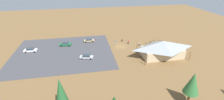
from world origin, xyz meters
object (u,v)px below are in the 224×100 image
pine_mideast (193,83)px  car_green_mid_lot (65,44)px  bike_pavilion (163,48)px  bicycle_teal_mid_cluster (154,41)px  bicycle_blue_lone_east (151,42)px  car_silver_far_end (87,57)px  bicycle_purple_yard_front (160,41)px  bicycle_green_edge_south (163,44)px  bicycle_red_yard_left (156,42)px  lot_sign (115,43)px  pine_midwest (61,91)px  visitor_at_bikes (140,44)px  bicycle_orange_lone_west (148,46)px  bicycle_silver_back_row (159,44)px  car_tan_aisle_side (89,40)px  bicycle_black_yard_right (154,44)px  trash_bin (122,40)px  visitor_crossing_yard (128,42)px  bicycle_white_edge_north (147,43)px  car_white_back_corner (31,50)px  bicycle_yellow_near_sign (163,46)px

pine_mideast → car_green_mid_lot: size_ratio=1.69×
bike_pavilion → bicycle_teal_mid_cluster: size_ratio=10.12×
bicycle_blue_lone_east → bicycle_teal_mid_cluster: bearing=-156.8°
bike_pavilion → car_silver_far_end: bearing=-7.1°
bicycle_purple_yard_front → bicycle_teal_mid_cluster: bicycle_purple_yard_front is taller
pine_mideast → car_silver_far_end: 33.53m
bicycle_green_edge_south → bicycle_red_yard_left: bearing=-37.0°
lot_sign → pine_midwest: pine_midwest is taller
bike_pavilion → lot_sign: (14.32, -11.66, -1.85)m
lot_sign → visitor_at_bikes: lot_sign is taller
bicycle_orange_lone_west → bicycle_silver_back_row: bicycle_silver_back_row is taller
bicycle_blue_lone_east → lot_sign: bearing=1.9°
pine_mideast → car_tan_aisle_side: 44.74m
bicycle_purple_yard_front → bicycle_green_edge_south: (-0.07, 3.14, 0.01)m
bicycle_blue_lone_east → car_silver_far_end: size_ratio=0.29×
bicycle_blue_lone_east → pine_mideast: bearing=81.2°
bicycle_red_yard_left → bicycle_black_yard_right: bearing=47.1°
pine_midwest → bicycle_purple_yard_front: 49.28m
bicycle_blue_lone_east → bicycle_teal_mid_cluster: bicycle_blue_lone_east is taller
bicycle_purple_yard_front → car_green_mid_lot: 39.45m
bicycle_black_yard_right → bicycle_green_edge_south: bicycle_green_edge_south is taller
trash_bin → visitor_crossing_yard: visitor_crossing_yard is taller
bicycle_red_yard_left → bicycle_purple_yard_front: 2.69m
bicycle_purple_yard_front → bicycle_silver_back_row: size_ratio=1.07×
bike_pavilion → bicycle_teal_mid_cluster: bearing=-102.9°
bicycle_red_yard_left → lot_sign: bearing=-1.2°
pine_mideast → car_green_mid_lot: 48.04m
bike_pavilion → trash_bin: (10.43, -15.89, -2.81)m
bicycle_white_edge_north → car_tan_aisle_side: bearing=-15.6°
trash_bin → bicycle_black_yard_right: trash_bin is taller
bike_pavilion → trash_bin: bearing=-56.7°
lot_sign → pine_midwest: size_ratio=0.25×
car_green_mid_lot → car_silver_far_end: size_ratio=1.00×
bicycle_blue_lone_east → bicycle_silver_back_row: (-2.66, 2.75, 0.01)m
bike_pavilion → bicycle_white_edge_north: bearing=-85.4°
bicycle_red_yard_left → car_green_mid_lot: car_green_mid_lot is taller
bicycle_black_yard_right → bicycle_orange_lone_west: bearing=18.3°
pine_mideast → bicycle_silver_back_row: pine_mideast is taller
lot_sign → pine_mideast: (-9.99, 33.45, 4.03)m
bicycle_green_edge_south → car_green_mid_lot: car_green_mid_lot is taller
bicycle_blue_lone_east → car_green_mid_lot: 35.18m
trash_bin → bicycle_orange_lone_west: 11.43m
trash_bin → car_silver_far_end: size_ratio=0.19×
lot_sign → visitor_crossing_yard: bearing=-168.4°
pine_mideast → bicycle_black_yard_right: bearing=-100.5°
bike_pavilion → bicycle_teal_mid_cluster: (-2.99, -13.03, -2.90)m
car_green_mid_lot → pine_mideast: bearing=128.4°
bicycle_black_yard_right → car_green_mid_lot: 36.04m
car_white_back_corner → visitor_at_bikes: bearing=177.3°
bicycle_yellow_near_sign → bicycle_teal_mid_cluster: (1.38, -5.71, 0.01)m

